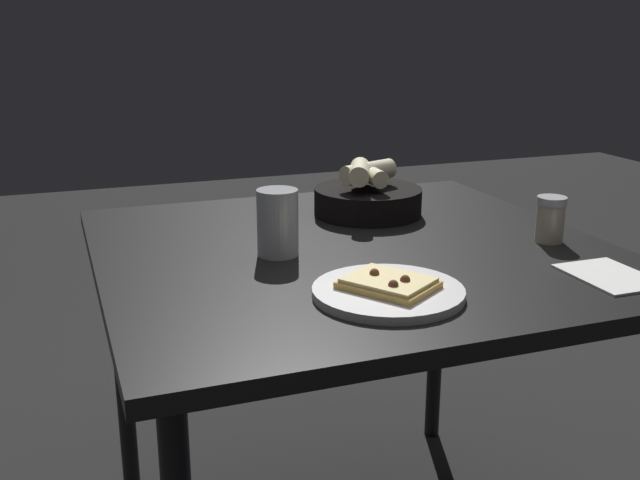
{
  "coord_description": "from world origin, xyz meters",
  "views": [
    {
      "loc": [
        -1.26,
        0.53,
        1.14
      ],
      "look_at": [
        0.02,
        0.06,
        0.73
      ],
      "focal_mm": 42.06,
      "sensor_mm": 36.0,
      "label": 1
    }
  ],
  "objects_px": {
    "pepper_shaker": "(550,222)",
    "dining_table": "(353,279)",
    "bread_basket": "(368,197)",
    "pizza_plate": "(388,290)",
    "beer_glass": "(278,227)"
  },
  "relations": [
    {
      "from": "pizza_plate",
      "to": "pepper_shaker",
      "type": "distance_m",
      "value": 0.45
    },
    {
      "from": "beer_glass",
      "to": "pepper_shaker",
      "type": "height_order",
      "value": "beer_glass"
    },
    {
      "from": "dining_table",
      "to": "pepper_shaker",
      "type": "relative_size",
      "value": 10.62
    },
    {
      "from": "dining_table",
      "to": "pizza_plate",
      "type": "distance_m",
      "value": 0.28
    },
    {
      "from": "pizza_plate",
      "to": "beer_glass",
      "type": "xyz_separation_m",
      "value": [
        0.26,
        0.1,
        0.04
      ]
    },
    {
      "from": "bread_basket",
      "to": "beer_glass",
      "type": "relative_size",
      "value": 1.93
    },
    {
      "from": "bread_basket",
      "to": "pepper_shaker",
      "type": "relative_size",
      "value": 2.64
    },
    {
      "from": "bread_basket",
      "to": "pizza_plate",
      "type": "bearing_deg",
      "value": 160.15
    },
    {
      "from": "pepper_shaker",
      "to": "dining_table",
      "type": "bearing_deg",
      "value": 74.73
    },
    {
      "from": "bread_basket",
      "to": "pepper_shaker",
      "type": "bearing_deg",
      "value": -141.63
    },
    {
      "from": "pizza_plate",
      "to": "bread_basket",
      "type": "height_order",
      "value": "bread_basket"
    },
    {
      "from": "beer_glass",
      "to": "pizza_plate",
      "type": "bearing_deg",
      "value": -159.04
    },
    {
      "from": "dining_table",
      "to": "bread_basket",
      "type": "bearing_deg",
      "value": -29.49
    },
    {
      "from": "beer_glass",
      "to": "pepper_shaker",
      "type": "bearing_deg",
      "value": -100.5
    },
    {
      "from": "pizza_plate",
      "to": "beer_glass",
      "type": "bearing_deg",
      "value": 20.96
    }
  ]
}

